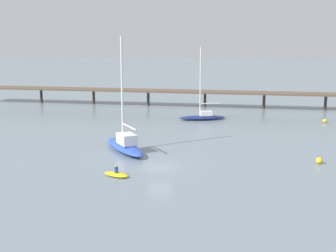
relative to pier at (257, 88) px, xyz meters
name	(u,v)px	position (x,y,z in m)	size (l,w,h in m)	color
ground_plane	(160,167)	(-14.73, -38.99, -3.82)	(400.00, 400.00, 0.00)	slate
pier	(257,88)	(0.00, 0.00, 0.00)	(76.99, 12.58, 7.42)	brown
sailboat_navy	(203,116)	(-9.96, -11.88, -3.14)	(7.65, 3.25, 11.40)	navy
sailboat_blue	(125,144)	(-19.32, -32.70, -2.94)	(6.81, 9.55, 13.29)	#2D4CB7
dinghy_yellow	(116,174)	(-18.73, -42.45, -3.61)	(3.02, 2.45, 1.14)	yellow
mooring_buoy_far	(319,161)	(2.07, -36.78, -3.47)	(0.70, 0.70, 0.70)	yellow
mooring_buoy_outer	(325,121)	(8.72, -13.38, -3.51)	(0.61, 0.61, 0.61)	yellow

